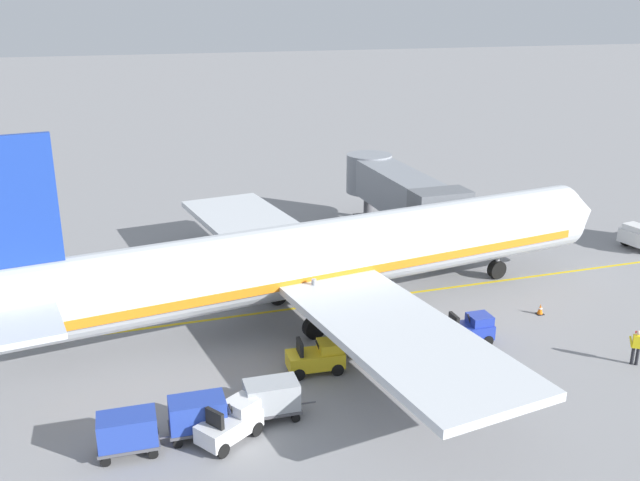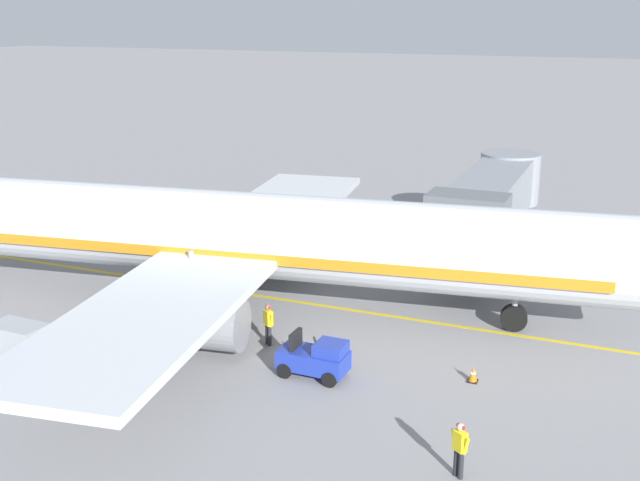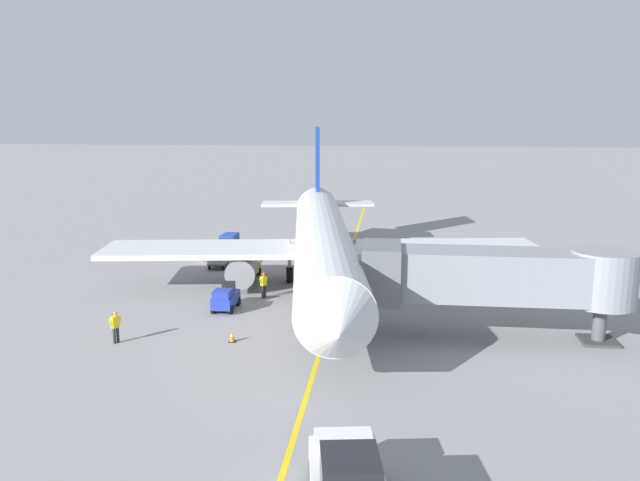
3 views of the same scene
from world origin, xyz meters
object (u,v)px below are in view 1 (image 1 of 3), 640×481
(baggage_cart_third_in_train, at_px, (127,431))
(jet_bridge, at_px, (399,191))
(baggage_tug_spare, at_px, (231,423))
(ground_crew_wing_walker, at_px, (637,345))
(baggage_tug_lead, at_px, (317,357))
(safety_cone_nose_left, at_px, (540,309))
(baggage_tug_trailing, at_px, (468,330))
(ground_crew_loader, at_px, (399,318))
(baggage_cart_front, at_px, (272,397))
(parked_airliner, at_px, (325,257))
(baggage_cart_second_in_train, at_px, (197,414))

(baggage_cart_third_in_train, bearing_deg, jet_bridge, 135.06)
(baggage_tug_spare, relative_size, ground_crew_wing_walker, 1.63)
(baggage_tug_spare, bearing_deg, baggage_tug_lead, 129.86)
(safety_cone_nose_left, bearing_deg, ground_crew_wing_walker, 8.01)
(ground_crew_wing_walker, distance_m, safety_cone_nose_left, 6.08)
(ground_crew_wing_walker, bearing_deg, baggage_cart_third_in_train, -90.77)
(baggage_tug_trailing, xyz_separation_m, ground_crew_wing_walker, (4.21, 6.17, 0.24))
(ground_crew_loader, bearing_deg, baggage_cart_third_in_train, -66.71)
(baggage_cart_front, bearing_deg, baggage_tug_lead, 136.04)
(parked_airliner, height_order, ground_crew_wing_walker, parked_airliner)
(jet_bridge, height_order, safety_cone_nose_left, jet_bridge)
(baggage_tug_trailing, bearing_deg, baggage_cart_third_in_train, -76.33)
(baggage_cart_third_in_train, height_order, ground_crew_loader, ground_crew_loader)
(baggage_tug_lead, relative_size, baggage_cart_third_in_train, 0.88)
(baggage_tug_lead, relative_size, safety_cone_nose_left, 4.37)
(baggage_tug_spare, height_order, baggage_cart_second_in_train, baggage_tug_spare)
(parked_airliner, relative_size, baggage_cart_front, 12.76)
(baggage_cart_front, relative_size, ground_crew_wing_walker, 1.73)
(baggage_tug_lead, distance_m, baggage_cart_second_in_train, 6.65)
(baggage_cart_second_in_train, bearing_deg, safety_cone_nose_left, 105.93)
(baggage_cart_third_in_train, bearing_deg, baggage_tug_spare, 85.14)
(baggage_tug_trailing, xyz_separation_m, baggage_cart_front, (3.28, -10.55, 0.24))
(baggage_tug_lead, height_order, safety_cone_nose_left, baggage_tug_lead)
(baggage_cart_front, bearing_deg, ground_crew_wing_walker, 86.82)
(parked_airliner, bearing_deg, ground_crew_loader, 36.86)
(baggage_tug_trailing, height_order, ground_crew_wing_walker, ground_crew_wing_walker)
(jet_bridge, bearing_deg, ground_crew_loader, -23.81)
(baggage_cart_front, relative_size, safety_cone_nose_left, 4.95)
(parked_airliner, relative_size, ground_crew_wing_walker, 22.07)
(baggage_tug_lead, height_order, ground_crew_wing_walker, ground_crew_wing_walker)
(baggage_cart_front, height_order, ground_crew_loader, ground_crew_loader)
(jet_bridge, height_order, ground_crew_loader, jet_bridge)
(baggage_cart_front, xyz_separation_m, ground_crew_loader, (-5.10, 7.77, 0.00))
(baggage_tug_spare, height_order, safety_cone_nose_left, baggage_tug_spare)
(jet_bridge, distance_m, ground_crew_loader, 15.11)
(jet_bridge, height_order, baggage_tug_spare, jet_bridge)
(baggage_tug_trailing, relative_size, baggage_cart_third_in_train, 0.86)
(ground_crew_wing_walker, xyz_separation_m, safety_cone_nose_left, (-5.99, -0.84, -0.66))
(ground_crew_loader, bearing_deg, safety_cone_nose_left, 89.71)
(baggage_cart_front, bearing_deg, baggage_tug_trailing, 107.28)
(jet_bridge, bearing_deg, parked_airliner, -40.81)
(baggage_cart_second_in_train, xyz_separation_m, safety_cone_nose_left, (-5.38, 18.84, -0.66))
(baggage_tug_trailing, bearing_deg, safety_cone_nose_left, 108.40)
(parked_airliner, height_order, baggage_tug_spare, parked_airliner)
(parked_airliner, distance_m, baggage_cart_third_in_train, 14.30)
(jet_bridge, distance_m, baggage_cart_second_in_train, 25.49)
(jet_bridge, relative_size, ground_crew_wing_walker, 8.32)
(baggage_cart_front, height_order, baggage_cart_third_in_train, same)
(baggage_tug_spare, relative_size, safety_cone_nose_left, 4.66)
(baggage_tug_lead, bearing_deg, ground_crew_wing_walker, 74.42)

